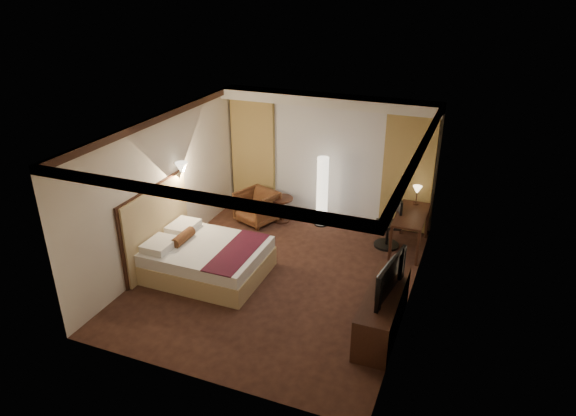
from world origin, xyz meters
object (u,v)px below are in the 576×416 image
at_px(floor_lamp, 322,191).
at_px(desk, 410,231).
at_px(bed, 208,260).
at_px(office_chair, 388,223).
at_px(side_table, 282,209).
at_px(television, 384,273).
at_px(armchair, 257,206).
at_px(dresser, 382,311).

xyz_separation_m(floor_lamp, desk, (1.91, -0.40, -0.38)).
xyz_separation_m(bed, office_chair, (2.74, 2.20, 0.22)).
xyz_separation_m(side_table, television, (2.78, -2.89, 0.71)).
xyz_separation_m(bed, armchair, (-0.08, 2.24, 0.09)).
bearing_deg(floor_lamp, desk, -11.74).
relative_size(desk, office_chair, 1.25).
xyz_separation_m(floor_lamp, television, (1.93, -3.07, 0.23)).
bearing_deg(floor_lamp, television, -57.85).
height_order(bed, floor_lamp, floor_lamp).
bearing_deg(bed, television, -7.60).
bearing_deg(armchair, bed, -66.82).
distance_m(office_chair, dresser, 2.67).
xyz_separation_m(bed, dresser, (3.20, -0.42, 0.05)).
distance_m(dresser, television, 0.65).
height_order(bed, armchair, armchair).
height_order(office_chair, television, television).
bearing_deg(desk, bed, -144.50).
bearing_deg(floor_lamp, bed, -115.19).
bearing_deg(desk, floor_lamp, 168.26).
xyz_separation_m(side_table, floor_lamp, (0.85, 0.17, 0.49)).
relative_size(armchair, office_chair, 0.76).
bearing_deg(armchair, side_table, 47.76).
distance_m(side_table, dresser, 4.03).
relative_size(floor_lamp, desk, 1.19).
bearing_deg(armchair, floor_lamp, 38.33).
bearing_deg(desk, office_chair, -173.10).
xyz_separation_m(bed, desk, (3.15, 2.25, 0.09)).
relative_size(bed, dresser, 1.14).
distance_m(bed, dresser, 3.23).
height_order(bed, office_chair, office_chair).
distance_m(side_table, floor_lamp, 0.99).
xyz_separation_m(desk, office_chair, (-0.41, -0.05, 0.13)).
bearing_deg(office_chair, television, -99.78).
height_order(armchair, television, television).
bearing_deg(bed, dresser, -7.53).
relative_size(desk, television, 1.17).
bearing_deg(armchair, dresser, -17.85).
distance_m(floor_lamp, desk, 1.99).
bearing_deg(side_table, office_chair, -6.71).
relative_size(side_table, television, 0.50).
height_order(desk, dresser, desk).
relative_size(desk, dresser, 0.73).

